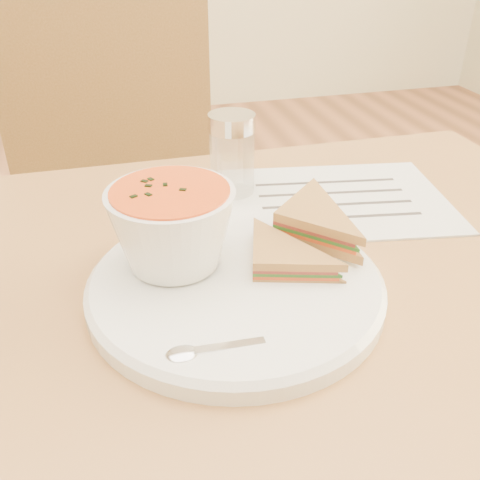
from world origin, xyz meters
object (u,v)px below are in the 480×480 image
object	(u,v)px
chair_far	(132,244)
soup_bowl	(173,231)
condiment_shaker	(232,155)
plate	(236,286)

from	to	relation	value
chair_far	soup_bowl	xyz separation A→B (m)	(0.03, -0.50, 0.31)
chair_far	soup_bowl	size ratio (longest dim) A/B	7.82
chair_far	condiment_shaker	xyz separation A→B (m)	(0.14, -0.31, 0.30)
chair_far	plate	distance (m)	0.60
plate	condiment_shaker	world-z (taller)	condiment_shaker
plate	soup_bowl	distance (m)	0.09
soup_bowl	condiment_shaker	world-z (taller)	condiment_shaker
chair_far	plate	size ratio (longest dim) A/B	3.33
soup_bowl	condiment_shaker	distance (m)	0.22
plate	condiment_shaker	distance (m)	0.24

